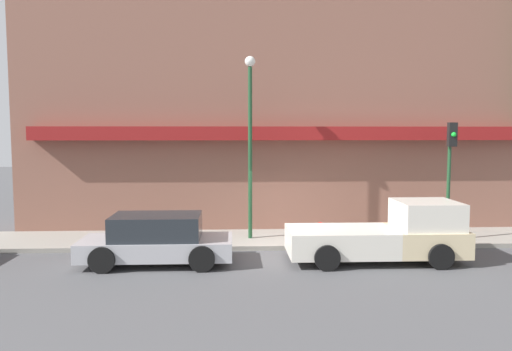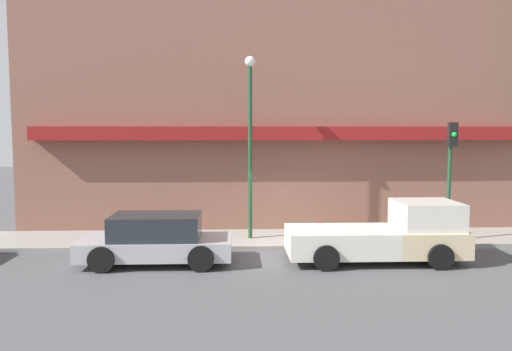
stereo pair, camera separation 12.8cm
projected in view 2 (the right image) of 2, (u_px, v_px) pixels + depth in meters
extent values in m
plane|color=#4C4C4F|center=(288.00, 251.00, 16.17)|extent=(80.00, 80.00, 0.00)
cube|color=gray|center=(284.00, 239.00, 17.57)|extent=(36.00, 2.83, 0.15)
cube|color=brown|center=(278.00, 96.00, 20.02)|extent=(19.80, 3.00, 10.57)
cube|color=maroon|center=(282.00, 133.00, 18.36)|extent=(18.22, 0.60, 0.50)
cube|color=beige|center=(426.00, 241.00, 14.84)|extent=(2.07, 1.94, 0.75)
cube|color=silver|center=(426.00, 215.00, 14.78)|extent=(1.76, 1.78, 0.81)
cube|color=silver|center=(340.00, 241.00, 14.74)|extent=(3.10, 1.94, 0.75)
cylinder|color=black|center=(415.00, 242.00, 15.83)|extent=(0.73, 0.22, 0.73)
cylinder|color=black|center=(440.00, 257.00, 13.90)|extent=(0.73, 0.22, 0.73)
cylinder|color=black|center=(315.00, 242.00, 15.71)|extent=(0.73, 0.22, 0.73)
cylinder|color=black|center=(326.00, 258.00, 13.78)|extent=(0.73, 0.22, 0.73)
cube|color=#ADADB2|center=(156.00, 247.00, 14.54)|extent=(4.38, 1.81, 0.53)
cube|color=#23282D|center=(156.00, 226.00, 14.49)|extent=(2.54, 1.63, 0.69)
cylinder|color=black|center=(205.00, 244.00, 15.51)|extent=(0.73, 0.22, 0.73)
cylinder|color=black|center=(201.00, 259.00, 13.71)|extent=(0.73, 0.22, 0.73)
cylinder|color=black|center=(117.00, 245.00, 15.40)|extent=(0.73, 0.22, 0.73)
cylinder|color=black|center=(101.00, 260.00, 13.60)|extent=(0.73, 0.22, 0.73)
cylinder|color=red|center=(320.00, 234.00, 16.81)|extent=(0.19, 0.19, 0.50)
sphere|color=red|center=(320.00, 225.00, 16.78)|extent=(0.18, 0.18, 0.18)
cylinder|color=#1E4728|center=(250.00, 154.00, 17.12)|extent=(0.14, 0.14, 5.88)
sphere|color=silver|center=(250.00, 61.00, 16.85)|extent=(0.36, 0.36, 0.36)
cylinder|color=#1E4728|center=(449.00, 182.00, 16.83)|extent=(0.12, 0.12, 4.00)
cube|color=black|center=(453.00, 135.00, 16.53)|extent=(0.28, 0.20, 0.80)
sphere|color=green|center=(454.00, 135.00, 16.41)|extent=(0.16, 0.16, 0.16)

